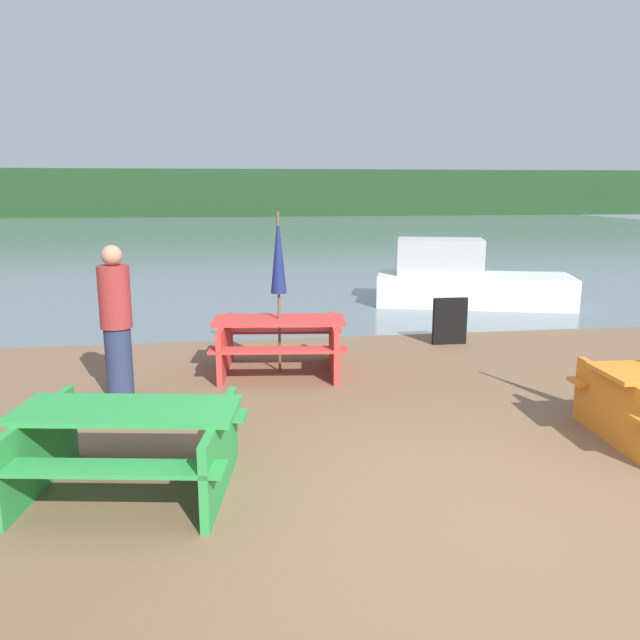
% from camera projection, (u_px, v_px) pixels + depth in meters
% --- Properties ---
extents(ground_plane, '(60.00, 60.00, 0.00)m').
position_uv_depth(ground_plane, '(500.00, 529.00, 4.59)').
color(ground_plane, brown).
extents(water, '(60.00, 50.00, 0.00)m').
position_uv_depth(water, '(265.00, 233.00, 34.73)').
color(water, slate).
rests_on(water, ground_plane).
extents(far_treeline, '(80.00, 1.60, 4.00)m').
position_uv_depth(far_treeline, '(252.00, 193.00, 53.68)').
color(far_treeline, '#1E3D1E').
rests_on(far_treeline, water).
extents(picnic_table_green, '(1.99, 1.65, 0.72)m').
position_uv_depth(picnic_table_green, '(128.00, 439.00, 5.10)').
color(picnic_table_green, green).
rests_on(picnic_table_green, ground_plane).
extents(picnic_table_red, '(1.89, 1.56, 0.74)m').
position_uv_depth(picnic_table_red, '(279.00, 339.00, 8.44)').
color(picnic_table_red, red).
rests_on(picnic_table_red, ground_plane).
extents(umbrella_navy, '(0.21, 0.21, 2.16)m').
position_uv_depth(umbrella_navy, '(278.00, 255.00, 8.20)').
color(umbrella_navy, brown).
rests_on(umbrella_navy, ground_plane).
extents(boat, '(4.26, 2.44, 1.41)m').
position_uv_depth(boat, '(465.00, 281.00, 13.26)').
color(boat, silver).
rests_on(boat, water).
extents(person, '(0.36, 0.36, 1.82)m').
position_uv_depth(person, '(116.00, 322.00, 7.30)').
color(person, '#283351').
rests_on(person, ground_plane).
extents(signboard, '(0.55, 0.08, 0.75)m').
position_uv_depth(signboard, '(450.00, 321.00, 9.95)').
color(signboard, black).
rests_on(signboard, ground_plane).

